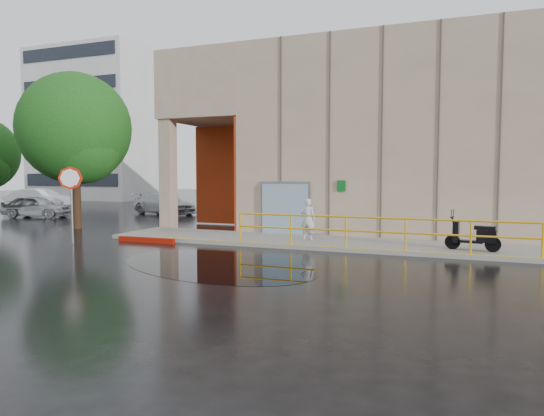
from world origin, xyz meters
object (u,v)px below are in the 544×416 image
Objects in this scene: person at (308,219)px; red_curb at (146,240)px; car_b at (40,200)px; tree_near at (77,133)px; car_c at (164,204)px; car_a at (36,206)px; stop_sign at (71,188)px; scooter at (474,228)px.

red_curb is (-5.76, -1.78, -0.82)m from person.
tree_near is at bearing -134.92° from car_b.
car_c is at bearing 96.66° from tree_near.
car_b is at bearing 30.35° from car_a.
red_curb is 13.89m from car_a.
person is at bearing -110.62° from car_c.
person is at bearing 5.38° from stop_sign.
person reaches higher than scooter.
person is at bearing -120.00° from car_b.
car_c reaches higher than red_curb.
car_b is (-13.55, 11.34, -1.26)m from stop_sign.
tree_near is at bearing -176.66° from scooter.
tree_near is (-3.25, 3.87, 2.42)m from stop_sign.
stop_sign reaches higher than scooter.
stop_sign is 3.30m from red_curb.
tree_near is (6.70, -3.78, 3.80)m from car_a.
car_b reaches higher than car_a.
car_a is 0.81× the size of car_b.
person is 0.91× the size of scooter.
red_curb is (-11.34, -1.22, -0.79)m from scooter.
car_a is 7.41m from car_c.
stop_sign is 13.16m from car_c.
stop_sign is at bearing -49.98° from tree_near.
scooter is (5.58, -0.56, -0.03)m from person.
tree_near is (-5.61, 2.64, 4.37)m from red_curb.
stop_sign is 0.61× the size of car_c.
scooter is 11.43m from red_curb.
stop_sign is 0.74× the size of car_a.
person reaches higher than car_c.
red_curb is 18.86m from car_b.
car_a is at bearing 127.45° from stop_sign.
stop_sign reaches higher than car_c.
car_b is (-27.25, 8.88, -0.10)m from scooter.
stop_sign is 5.60m from tree_near.
car_a is at bearing -144.64° from car_b.
car_a is at bearing 150.58° from tree_near.
person is 23.21m from car_b.
car_a is at bearing 152.47° from red_curb.
tree_near is at bearing -156.82° from car_c.
car_a reaches higher than red_curb.
car_a is 8.58m from tree_near.
car_b is at bearing 112.92° from car_c.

